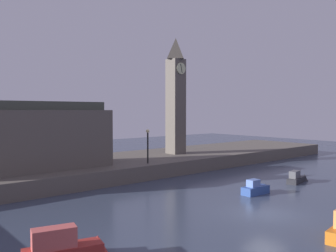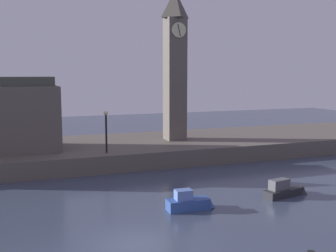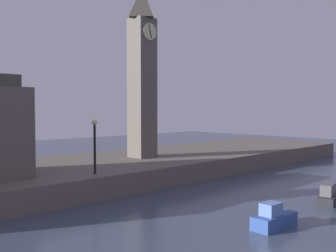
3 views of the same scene
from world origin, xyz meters
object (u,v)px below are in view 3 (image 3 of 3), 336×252
Objects in this scene: streetlamp at (95,139)px; boat_barge_dark at (332,195)px; clock_tower at (142,70)px; boat_tour_blue at (276,218)px.

streetlamp is 15.19m from boat_barge_dark.
streetlamp is at bearing -150.22° from clock_tower.
clock_tower is 10.46m from streetlamp.
clock_tower reaches higher than boat_barge_dark.
boat_barge_dark is at bearing 2.38° from boat_tour_blue.
streetlamp reaches higher than boat_barge_dark.
boat_tour_blue is at bearing -177.62° from boat_barge_dark.
streetlamp is at bearing 102.97° from boat_tour_blue.
boat_tour_blue is at bearing -77.03° from streetlamp.
clock_tower is at bearing 96.55° from boat_barge_dark.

